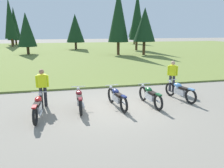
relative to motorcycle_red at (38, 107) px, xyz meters
The scene contains 10 objects.
ground_plane 3.23m from the motorcycle_red, ahead, with size 140.00×140.00×0.00m, color gray.
grass_moorland 26.03m from the motorcycle_red, 83.03° to the left, with size 80.00×44.00×0.10m, color olive.
forest_treeline 32.24m from the motorcycle_red, 95.40° to the left, with size 37.77×26.73×8.88m.
motorcycle_red is the anchor object (origin of this frame).
motorcycle_maroon 1.71m from the motorcycle_red, 18.99° to the left, with size 0.62×2.10×0.88m.
motorcycle_navy 3.28m from the motorcycle_red, ahead, with size 0.67×2.09×0.88m.
motorcycle_british_green 4.77m from the motorcycle_red, ahead, with size 0.62×2.10×0.88m.
motorcycle_sky_blue 6.52m from the motorcycle_red, ahead, with size 0.75×2.07×0.88m.
rider_near_row_end 7.23m from the motorcycle_red, 19.20° to the left, with size 0.49×0.37×1.67m.
rider_in_hivis_vest 1.40m from the motorcycle_red, 85.44° to the left, with size 0.55×0.25×1.67m.
Camera 1 is at (-2.17, -8.99, 3.33)m, focal length 35.70 mm.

